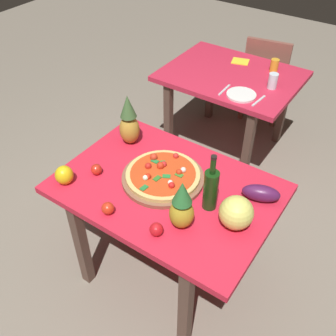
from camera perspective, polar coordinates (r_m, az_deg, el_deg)
name	(u,v)px	position (r m, az deg, el deg)	size (l,w,h in m)	color
ground_plane	(167,265)	(2.70, -0.13, -14.13)	(10.00, 10.00, 0.00)	gray
display_table	(167,198)	(2.20, -0.16, -4.46)	(1.19, 0.84, 0.74)	brown
background_table	(230,85)	(3.31, 9.16, 11.96)	(1.07, 0.84, 0.74)	brown
dining_chair	(266,74)	(3.89, 14.24, 13.25)	(0.46, 0.46, 0.85)	brown
pizza_board	(163,178)	(2.17, -0.75, -1.46)	(0.46, 0.46, 0.03)	brown
pizza	(163,174)	(2.15, -0.77, -0.87)	(0.42, 0.42, 0.06)	#D4B967
wine_bottle	(210,189)	(1.95, 6.27, -3.09)	(0.08, 0.08, 0.34)	#143710
pineapple_left	(182,207)	(1.85, 2.04, -5.74)	(0.12, 0.12, 0.28)	#B39525
pineapple_right	(129,122)	(2.37, -5.76, 6.72)	(0.12, 0.12, 0.33)	#B98F32
melon	(236,213)	(1.91, 10.01, -6.50)	(0.17, 0.17, 0.17)	#E0D865
bell_pepper	(64,175)	(2.20, -15.02, -1.01)	(0.10, 0.10, 0.11)	yellow
eggplant	(261,193)	(2.09, 13.52, -3.63)	(0.20, 0.09, 0.09)	#4D1946
tomato_at_corner	(156,229)	(1.88, -1.74, -9.00)	(0.07, 0.07, 0.07)	red
tomato_beside_pepper	(96,169)	(2.23, -10.50, -0.20)	(0.06, 0.06, 0.06)	red
tomato_near_board	(108,208)	(2.00, -8.85, -5.88)	(0.07, 0.07, 0.07)	red
drinking_glass_juice	(274,65)	(3.35, 15.38, 14.36)	(0.07, 0.07, 0.10)	gold
drinking_glass_water	(273,81)	(3.09, 15.17, 12.26)	(0.07, 0.07, 0.12)	silver
dinner_plate	(241,95)	(2.96, 10.73, 10.54)	(0.22, 0.22, 0.02)	white
fork_utensil	(224,90)	(3.01, 8.30, 11.31)	(0.02, 0.18, 0.01)	silver
knife_utensil	(259,101)	(2.92, 13.20, 9.60)	(0.02, 0.18, 0.01)	silver
napkin_folded	(240,61)	(3.47, 10.59, 15.17)	(0.14, 0.12, 0.01)	yellow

